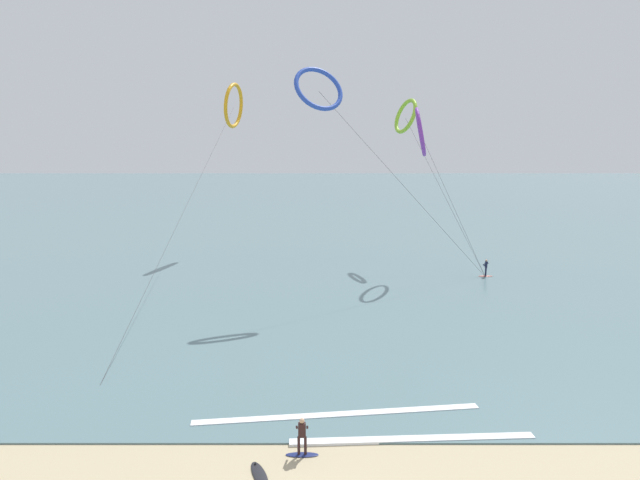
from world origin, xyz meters
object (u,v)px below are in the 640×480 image
(kite_cobalt, at_px, (321,89))
(surfboard_spare, at_px, (262,474))
(kite_amber, at_px, (236,106))
(kite_lime, at_px, (408,116))
(surfer_navy, at_px, (304,439))
(kite_violet, at_px, (423,132))
(surfer_coral, at_px, (488,269))

(kite_cobalt, relative_size, surfboard_spare, 9.78)
(kite_amber, height_order, kite_lime, kite_amber)
(kite_amber, distance_m, surfboard_spare, 49.82)
(kite_amber, bearing_deg, surfboard_spare, 22.44)
(surfer_navy, height_order, kite_violet, kite_violet)
(surfboard_spare, bearing_deg, kite_amber, 99.48)
(surfer_navy, relative_size, kite_amber, 0.04)
(kite_lime, height_order, kite_cobalt, kite_cobalt)
(surfer_coral, bearing_deg, kite_violet, 76.36)
(surfer_navy, height_order, surfboard_spare, surfer_navy)
(kite_amber, bearing_deg, surfer_navy, 24.79)
(kite_violet, relative_size, surfboard_spare, 8.35)
(surfer_coral, relative_size, kite_amber, 0.04)
(kite_amber, xyz_separation_m, surfboard_spare, (7.71, -46.15, -17.10))
(kite_amber, height_order, surfboard_spare, kite_amber)
(kite_cobalt, bearing_deg, surfer_coral, -6.61)
(surfer_coral, distance_m, kite_amber, 33.93)
(surfer_navy, bearing_deg, kite_cobalt, 87.47)
(kite_violet, height_order, kite_amber, kite_amber)
(surfboard_spare, bearing_deg, kite_cobalt, 84.90)
(surfer_navy, relative_size, surfboard_spare, 0.87)
(kite_violet, xyz_separation_m, kite_lime, (-0.50, 6.60, 1.79))
(kite_amber, bearing_deg, kite_violet, 73.56)
(surfboard_spare, bearing_deg, surfer_coral, 60.03)
(kite_amber, distance_m, kite_cobalt, 22.51)
(surfer_navy, bearing_deg, kite_lime, 74.85)
(surfer_coral, height_order, kite_amber, kite_amber)
(kite_lime, relative_size, surfboard_spare, 9.04)
(kite_amber, bearing_deg, surfer_coral, 75.11)
(kite_violet, height_order, surfboard_spare, kite_violet)
(kite_lime, distance_m, surfboard_spare, 45.90)
(surfer_coral, xyz_separation_m, kite_lime, (-6.82, 9.24, 14.93))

